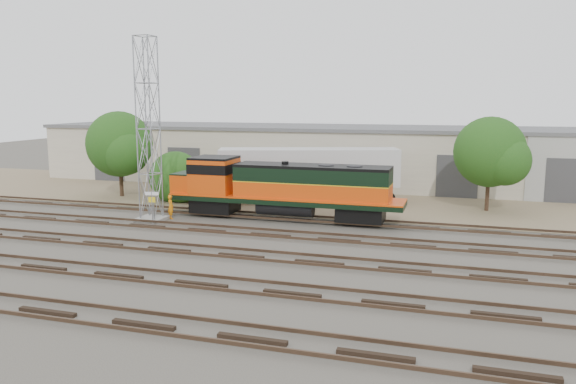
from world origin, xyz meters
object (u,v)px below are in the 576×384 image
(locomotive, at_px, (281,187))
(worker, at_px, (171,207))
(signal_tower, at_px, (149,133))
(semi_trailer, at_px, (313,169))

(locomotive, relative_size, worker, 9.72)
(signal_tower, bearing_deg, locomotive, 18.27)
(locomotive, distance_m, semi_trailer, 6.57)
(locomotive, bearing_deg, worker, -165.01)
(signal_tower, bearing_deg, semi_trailer, 47.57)
(locomotive, relative_size, signal_tower, 1.33)
(signal_tower, xyz_separation_m, worker, (0.97, 0.76, -4.86))
(locomotive, height_order, semi_trailer, semi_trailer)
(semi_trailer, bearing_deg, worker, -149.39)
(signal_tower, distance_m, worker, 5.01)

